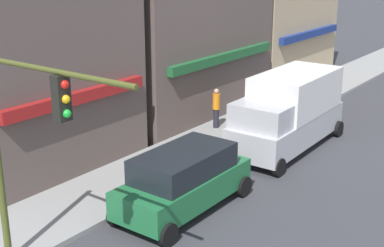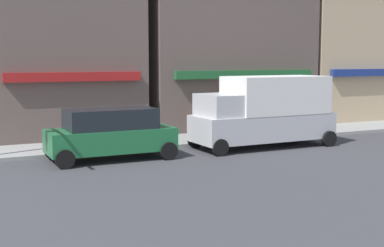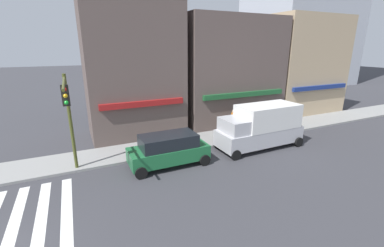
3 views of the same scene
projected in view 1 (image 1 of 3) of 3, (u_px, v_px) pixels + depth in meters
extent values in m
cube|color=brown|center=(22.00, 20.00, 18.49)|extent=(7.05, 5.00, 10.72)
cube|color=maroon|center=(79.00, 97.00, 17.70)|extent=(5.99, 0.30, 0.40)
cube|color=brown|center=(179.00, 16.00, 25.37)|extent=(9.32, 5.00, 9.42)
cube|color=#1E592D|center=(225.00, 57.00, 24.38)|extent=(7.93, 0.30, 0.40)
cube|color=navy|center=(310.00, 34.00, 31.31)|extent=(7.17, 0.30, 0.40)
cylinder|color=#474C1E|center=(52.00, 71.00, 10.67)|extent=(0.12, 4.59, 0.12)
cube|color=black|center=(61.00, 98.00, 10.70)|extent=(0.32, 0.24, 0.95)
sphere|color=red|center=(65.00, 85.00, 10.54)|extent=(0.18, 0.18, 0.18)
sphere|color=#EAAD14|center=(66.00, 99.00, 10.63)|extent=(0.18, 0.18, 0.18)
sphere|color=green|center=(67.00, 114.00, 10.72)|extent=(0.18, 0.18, 0.18)
cube|color=#1E6638|center=(184.00, 187.00, 16.26)|extent=(4.71, 1.92, 0.85)
cube|color=black|center=(184.00, 163.00, 16.02)|extent=(3.30, 1.76, 0.75)
cylinder|color=black|center=(117.00, 215.00, 15.46)|extent=(0.68, 0.22, 0.68)
cylinder|color=black|center=(168.00, 235.00, 14.37)|extent=(0.68, 0.22, 0.68)
cylinder|color=black|center=(196.00, 173.00, 18.42)|extent=(0.68, 0.22, 0.68)
cylinder|color=black|center=(244.00, 186.00, 17.33)|extent=(0.68, 0.22, 0.68)
cube|color=#B7B7BC|center=(287.00, 128.00, 21.38)|extent=(6.24, 2.31, 1.10)
cube|color=silver|center=(296.00, 92.00, 21.44)|extent=(4.38, 2.28, 1.60)
cube|color=#B7B7BC|center=(263.00, 115.00, 19.56)|extent=(1.77, 2.12, 0.90)
cylinder|color=black|center=(227.00, 154.00, 20.12)|extent=(0.68, 0.22, 0.68)
cylinder|color=black|center=(279.00, 167.00, 18.87)|extent=(0.68, 0.22, 0.68)
cylinder|color=black|center=(292.00, 120.00, 24.22)|extent=(0.68, 0.22, 0.68)
cylinder|color=black|center=(338.00, 129.00, 22.97)|extent=(0.68, 0.22, 0.68)
cylinder|color=#23232D|center=(216.00, 118.00, 23.63)|extent=(0.26, 0.26, 0.85)
cylinder|color=orange|center=(216.00, 101.00, 23.39)|extent=(0.32, 0.32, 0.70)
sphere|color=tan|center=(216.00, 91.00, 23.25)|extent=(0.22, 0.22, 0.22)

